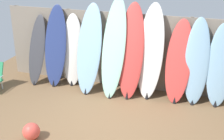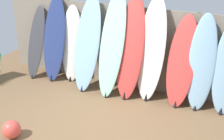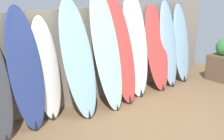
% 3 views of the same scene
% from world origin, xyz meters
% --- Properties ---
extents(ground, '(7.68, 7.68, 0.00)m').
position_xyz_m(ground, '(0.00, 0.00, 0.00)').
color(ground, brown).
extents(fence_back, '(6.08, 0.11, 1.80)m').
position_xyz_m(fence_back, '(-0.00, 2.01, 0.90)').
color(fence_back, gray).
rests_on(fence_back, ground).
extents(surfboard_navy_1, '(0.56, 0.57, 1.93)m').
position_xyz_m(surfboard_navy_1, '(-1.66, 1.66, 0.95)').
color(surfboard_navy_1, navy).
rests_on(surfboard_navy_1, ground).
extents(surfboard_white_2, '(0.54, 0.42, 1.74)m').
position_xyz_m(surfboard_white_2, '(-1.26, 1.76, 0.86)').
color(surfboard_white_2, white).
rests_on(surfboard_white_2, ground).
extents(surfboard_skyblue_3, '(0.60, 0.73, 2.02)m').
position_xyz_m(surfboard_skyblue_3, '(-0.76, 1.57, 1.00)').
color(surfboard_skyblue_3, '#8CB7D6').
rests_on(surfboard_skyblue_3, ground).
extents(surfboard_seafoam_4, '(0.58, 0.76, 2.20)m').
position_xyz_m(surfboard_seafoam_4, '(-0.16, 1.55, 1.09)').
color(surfboard_seafoam_4, '#9ED6BC').
rests_on(surfboard_seafoam_4, ground).
extents(surfboard_red_5, '(0.59, 0.70, 2.09)m').
position_xyz_m(surfboard_red_5, '(0.22, 1.61, 1.04)').
color(surfboard_red_5, '#D13D38').
rests_on(surfboard_red_5, ground).
extents(surfboard_white_6, '(0.62, 0.54, 2.11)m').
position_xyz_m(surfboard_white_6, '(0.65, 1.66, 1.04)').
color(surfboard_white_6, white).
rests_on(surfboard_white_6, ground).
extents(surfboard_red_7, '(0.59, 0.57, 1.80)m').
position_xyz_m(surfboard_red_7, '(1.26, 1.66, 0.89)').
color(surfboard_red_7, '#D13D38').
rests_on(surfboard_red_7, ground).
extents(surfboard_skyblue_8, '(0.53, 0.45, 1.87)m').
position_xyz_m(surfboard_skyblue_8, '(1.64, 1.67, 0.93)').
color(surfboard_skyblue_8, '#8CB7D6').
rests_on(surfboard_skyblue_8, ground).
extents(surfboard_skyblue_9, '(0.55, 0.41, 1.77)m').
position_xyz_m(surfboard_skyblue_9, '(2.12, 1.71, 0.88)').
color(surfboard_skyblue_9, '#8CB7D6').
rests_on(surfboard_skyblue_9, ground).
extents(planter_box, '(0.62, 0.54, 0.98)m').
position_xyz_m(planter_box, '(2.97, 1.11, 0.42)').
color(planter_box, brown).
rests_on(planter_box, ground).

